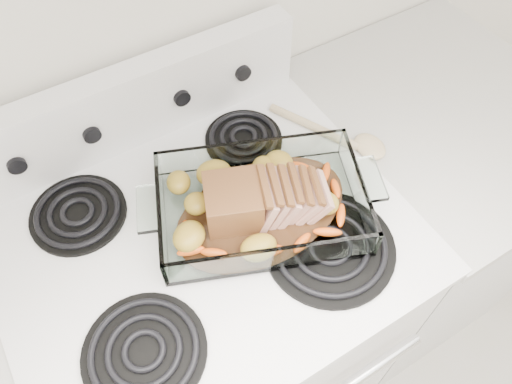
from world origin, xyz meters
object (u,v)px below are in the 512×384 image
electric_range (216,318)px  baking_dish (261,208)px  pork_roast (255,203)px  counter_right (404,213)px

electric_range → baking_dish: electric_range is taller
electric_range → pork_roast: 0.52m
electric_range → counter_right: (0.66, -0.00, -0.02)m
counter_right → pork_roast: pork_roast is taller
baking_dish → pork_roast: 0.03m
baking_dish → electric_range: bearing=-172.3°
electric_range → baking_dish: (0.12, -0.03, 0.48)m
electric_range → counter_right: 0.67m
electric_range → pork_roast: size_ratio=4.73×
baking_dish → pork_roast: size_ratio=1.65×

